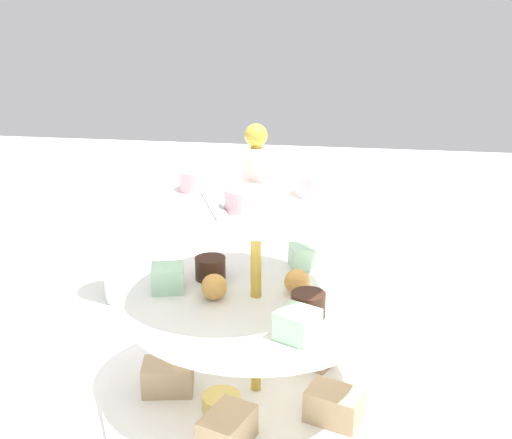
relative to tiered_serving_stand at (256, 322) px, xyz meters
name	(u,v)px	position (x,y,z in m)	size (l,w,h in m)	color
ground_plane	(256,397)	(0.00, 0.00, -0.08)	(2.40, 2.40, 0.00)	white
tiered_serving_stand	(256,322)	(0.00, 0.00, 0.00)	(0.29, 0.29, 0.27)	white
water_glass_tall_right	(129,253)	(-0.20, -0.20, -0.02)	(0.07, 0.07, 0.13)	silver
butter_knife_left	(426,292)	(-0.27, 0.19, -0.08)	(0.17, 0.01, 0.00)	silver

